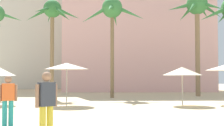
% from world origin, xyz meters
% --- Properties ---
extents(hotel_pink, '(16.28, 9.21, 17.09)m').
position_xyz_m(hotel_pink, '(2.60, 31.78, 8.55)').
color(hotel_pink, beige).
rests_on(hotel_pink, ground).
extents(hotel_tower_gray, '(18.66, 9.93, 23.50)m').
position_xyz_m(hotel_tower_gray, '(-6.25, 40.16, 11.75)').
color(hotel_tower_gray, beige).
rests_on(hotel_tower_gray, ground).
extents(palm_tree_far_left, '(4.14, 4.05, 7.44)m').
position_xyz_m(palm_tree_far_left, '(-5.11, 18.66, 6.19)').
color(palm_tree_far_left, brown).
rests_on(palm_tree_far_left, ground).
extents(palm_tree_center, '(4.92, 5.05, 7.76)m').
position_xyz_m(palm_tree_center, '(-0.58, 19.09, 6.54)').
color(palm_tree_center, brown).
rests_on(palm_tree_center, ground).
extents(palm_tree_right, '(4.84, 4.26, 8.61)m').
position_xyz_m(palm_tree_right, '(6.65, 20.94, 7.10)').
color(palm_tree_right, '#896B4C').
rests_on(palm_tree_right, ground).
extents(cafe_umbrella_1, '(2.25, 2.25, 2.19)m').
position_xyz_m(cafe_umbrella_1, '(3.23, 12.87, 1.95)').
color(cafe_umbrella_1, gray).
rests_on(cafe_umbrella_1, ground).
extents(cafe_umbrella_2, '(2.49, 2.49, 2.42)m').
position_xyz_m(cafe_umbrella_2, '(-3.37, 12.97, 2.24)').
color(cafe_umbrella_2, gray).
rests_on(cafe_umbrella_2, ground).
extents(person_mid_right, '(0.53, 0.46, 1.78)m').
position_xyz_m(person_mid_right, '(-2.72, 3.01, 0.98)').
color(person_mid_right, gold).
rests_on(person_mid_right, ground).
extents(person_near_right, '(0.59, 0.35, 1.69)m').
position_xyz_m(person_near_right, '(-4.47, 5.68, 0.92)').
color(person_near_right, teal).
rests_on(person_near_right, ground).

